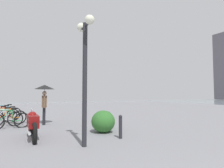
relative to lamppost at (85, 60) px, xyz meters
name	(u,v)px	position (x,y,z in m)	size (l,w,h in m)	color
lamppost	(85,60)	(0.00, 0.00, 0.00)	(0.98, 0.28, 3.81)	#232328
motorcycle	(32,124)	(1.83, 1.21, -2.06)	(2.17, 0.38, 1.06)	black
bicycle_green	(9,121)	(4.41, 1.89, -2.20)	(0.20, 1.77, 0.95)	black
bicycle_white	(3,119)	(5.13, 2.15, -2.20)	(0.22, 1.77, 0.95)	black
bicycle_orange	(8,118)	(5.75, 1.92, -2.20)	(0.41, 1.75, 0.95)	black
bicycle_red	(3,115)	(7.32, 2.20, -2.20)	(0.25, 1.77, 0.95)	black
bicycle_teal	(6,113)	(8.40, 2.03, -2.20)	(0.33, 1.76, 0.95)	black
pedestrian	(44,93)	(4.87, 0.33, -0.96)	(1.00, 1.00, 2.03)	black
bollard_near	(120,126)	(0.35, -1.47, -2.13)	(0.13, 0.13, 0.82)	#232328
bollard_mid	(109,121)	(1.59, -1.68, -2.13)	(0.13, 0.13, 0.82)	#232328
shrub_low	(103,121)	(1.58, -1.41, -2.12)	(1.04, 0.93, 0.88)	#2D6628
shrub_wide	(106,122)	(2.43, -1.96, -2.30)	(0.62, 0.56, 0.53)	#2D6628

